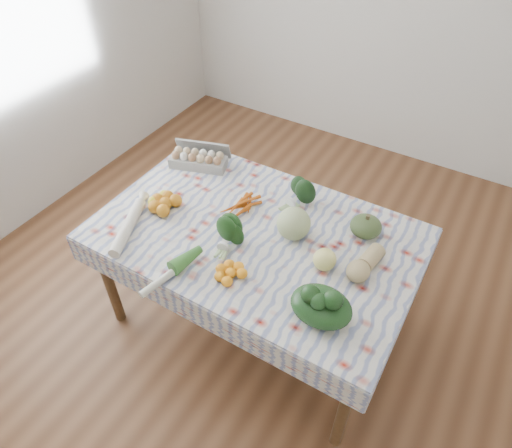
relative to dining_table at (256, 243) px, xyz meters
name	(u,v)px	position (x,y,z in m)	size (l,w,h in m)	color
ground	(256,317)	(0.00, 0.00, -0.68)	(4.50, 4.50, 0.00)	brown
dining_table	(256,243)	(0.00, 0.00, 0.00)	(1.60, 1.00, 0.75)	brown
tablecloth	(256,233)	(0.00, 0.00, 0.08)	(1.66, 1.06, 0.01)	silver
egg_carton	(198,160)	(-0.60, 0.32, 0.13)	(0.34, 0.14, 0.09)	#989793
carrot_bunch	(246,208)	(-0.14, 0.12, 0.10)	(0.19, 0.17, 0.03)	#C75611
kale_bunch	(298,194)	(0.08, 0.31, 0.16)	(0.17, 0.15, 0.15)	black
kabocha_squash	(366,226)	(0.49, 0.28, 0.14)	(0.16, 0.16, 0.11)	#3E532A
cabbage	(294,224)	(0.18, 0.07, 0.17)	(0.17, 0.17, 0.17)	#A8B97B
butternut_squash	(365,262)	(0.58, 0.04, 0.14)	(0.11, 0.24, 0.11)	tan
orange_cluster	(165,203)	(-0.52, -0.10, 0.12)	(0.23, 0.23, 0.08)	orange
broccoli	(226,238)	(-0.08, -0.16, 0.14)	(0.15, 0.15, 0.11)	#1B4518
mandarin_cluster	(231,272)	(0.05, -0.32, 0.11)	(0.18, 0.18, 0.06)	orange
grapefruit	(325,259)	(0.41, -0.04, 0.14)	(0.11, 0.11, 0.11)	#F4EC7C
spinach_bag	(321,306)	(0.51, -0.30, 0.14)	(0.28, 0.22, 0.12)	black
daikon	(128,227)	(-0.58, -0.33, 0.11)	(0.06, 0.06, 0.42)	silver
leek	(171,273)	(-0.19, -0.46, 0.10)	(0.04, 0.04, 0.36)	silver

